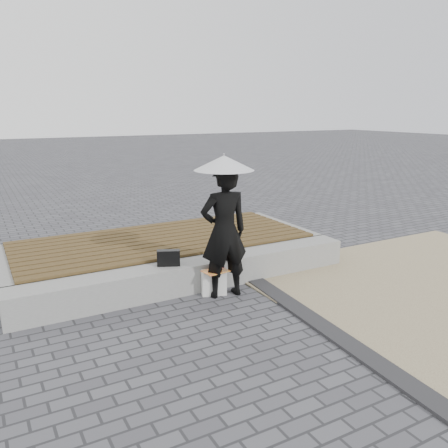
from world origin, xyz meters
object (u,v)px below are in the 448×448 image
(woman, at_px, (224,232))
(seating_ledge, at_px, (195,274))
(handbag, at_px, (169,258))
(parasol, at_px, (224,163))
(canvas_tote, at_px, (214,282))

(woman, bearing_deg, seating_ledge, -55.95)
(woman, height_order, handbag, woman)
(parasol, bearing_deg, seating_ledge, 118.42)
(woman, distance_m, parasol, 0.91)
(seating_ledge, height_order, parasol, parasol)
(canvas_tote, bearing_deg, parasol, -16.00)
(parasol, height_order, handbag, parasol)
(woman, relative_size, canvas_tote, 5.09)
(parasol, relative_size, handbag, 3.22)
(woman, bearing_deg, handbag, -28.35)
(handbag, relative_size, canvas_tote, 0.88)
(woman, bearing_deg, parasol, -174.36)
(woman, bearing_deg, canvas_tote, -28.67)
(canvas_tote, bearing_deg, woman, -16.00)
(parasol, distance_m, canvas_tote, 1.63)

